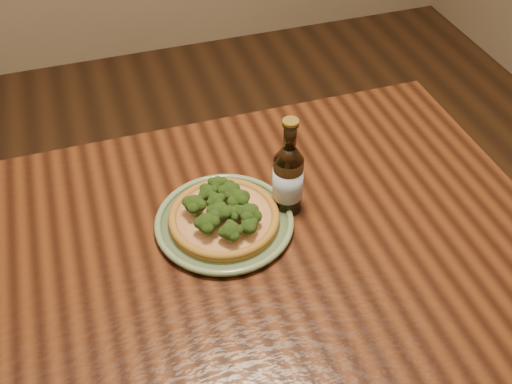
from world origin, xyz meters
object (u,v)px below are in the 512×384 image
object	(u,v)px
plate	(224,222)
beer_bottle	(288,177)
table	(167,303)
pizza	(224,215)

from	to	relation	value
plate	beer_bottle	bearing A→B (deg)	4.61
table	plate	distance (m)	0.20
table	beer_bottle	distance (m)	0.35
pizza	beer_bottle	xyz separation A→B (m)	(0.14, 0.01, 0.05)
beer_bottle	plate	bearing A→B (deg)	-174.93
plate	beer_bottle	distance (m)	0.16
table	pizza	bearing A→B (deg)	30.02
table	pizza	size ratio (longest dim) A/B	6.99
table	beer_bottle	bearing A→B (deg)	18.76
table	plate	bearing A→B (deg)	30.36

